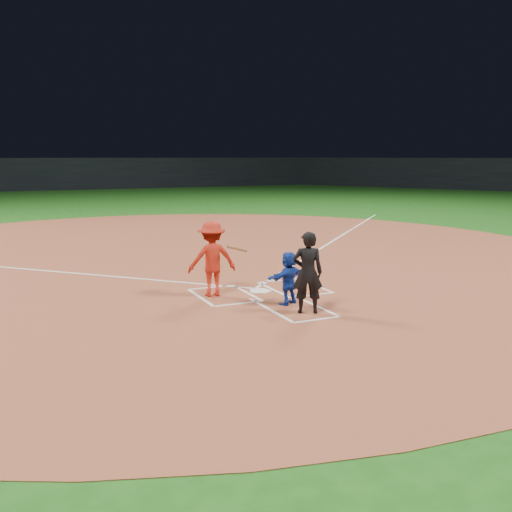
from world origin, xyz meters
name	(u,v)px	position (x,y,z in m)	size (l,w,h in m)	color
ground	(260,292)	(0.00, 0.00, 0.00)	(120.00, 120.00, 0.00)	#164E13
home_plate_dirt	(187,255)	(0.00, 6.00, 0.01)	(28.00, 28.00, 0.01)	brown
stadium_wall_far	(58,174)	(0.00, 48.00, 1.60)	(80.00, 1.20, 3.20)	black
home_plate	(260,291)	(0.00, 0.00, 0.02)	(0.60, 0.60, 0.02)	white
catcher	(288,278)	(0.06, -1.40, 0.62)	(1.13, 0.36, 1.22)	#1538AB
umpire	(308,272)	(0.08, -2.23, 0.91)	(0.65, 0.43, 1.79)	black
chalk_markings	(194,258)	(0.00, 5.29, 0.01)	(28.35, 17.32, 0.01)	white
batter_at_plate	(212,259)	(-1.25, 0.08, 0.92)	(1.59, 0.82, 1.82)	red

